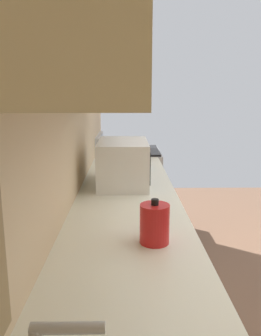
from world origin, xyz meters
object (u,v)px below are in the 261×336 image
kettle (155,223)px  microwave (123,163)px  oven_range (129,191)px  bowl (140,164)px

kettle → microwave: bearing=8.2°
oven_range → bowl: size_ratio=7.18×
oven_range → kettle: (-2.28, -0.09, 0.52)m
oven_range → kettle: size_ratio=5.73×
bowl → microwave: bearing=164.9°
microwave → bowl: 0.53m
bowl → kettle: (-1.44, 0.00, 0.05)m
kettle → oven_range: bearing=2.2°
oven_range → bowl: oven_range is taller
oven_range → bowl: (-0.84, -0.09, 0.47)m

